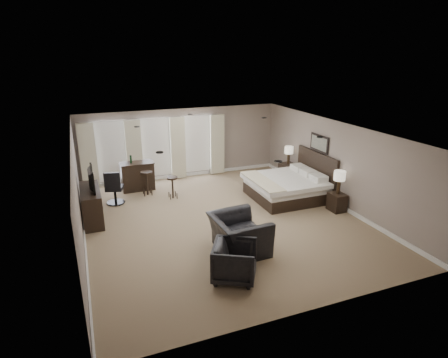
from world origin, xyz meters
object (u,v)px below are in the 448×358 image
object	(u,v)px
lamp_near	(339,182)
bar_stool_right	(173,188)
bar_counter	(138,176)
nightstand_far	(288,173)
bar_stool_left	(147,183)
armchair_far	(235,260)
desk_chair	(114,187)
nightstand_near	(337,202)
tv	(89,187)
lamp_far	(289,155)
dresser	(92,205)
bed	(287,177)
armchair_near	(239,228)

from	to	relation	value
lamp_near	bar_stool_right	size ratio (longest dim) A/B	0.98
bar_counter	nightstand_far	bearing A→B (deg)	-11.90
bar_stool_left	bar_stool_right	size ratio (longest dim) A/B	1.12
nightstand_far	armchair_far	xyz separation A→B (m)	(-4.27, -5.07, 0.12)
lamp_near	desk_chair	world-z (taller)	lamp_near
lamp_near	desk_chair	distance (m)	6.89
nightstand_near	lamp_near	world-z (taller)	lamp_near
tv	armchair_far	distance (m)	4.93
lamp_far	dresser	size ratio (longest dim) A/B	0.40
lamp_near	armchair_far	bearing A→B (deg)	-153.04
tv	desk_chair	world-z (taller)	desk_chair
bar_counter	bar_stool_right	world-z (taller)	bar_counter
bed	lamp_far	size ratio (longest dim) A/B	3.48
bed	dresser	size ratio (longest dim) A/B	1.39
armchair_near	bar_stool_right	distance (m)	3.99
nightstand_near	lamp_far	world-z (taller)	lamp_far
nightstand_far	lamp_near	bearing A→B (deg)	-90.00
lamp_far	bar_stool_right	xyz separation A→B (m)	(-4.37, -0.10, -0.63)
armchair_near	bar_stool_right	xyz separation A→B (m)	(-0.65, 3.93, -0.23)
tv	bar_stool_left	xyz separation A→B (m)	(1.82, 1.46, -0.61)
nightstand_far	desk_chair	world-z (taller)	desk_chair
nightstand_near	bar_stool_left	xyz separation A→B (m)	(-5.10, 3.41, 0.13)
tv	bed	bearing A→B (deg)	-94.74
bed	armchair_near	size ratio (longest dim) A/B	1.67
bed	bar_counter	distance (m)	5.11
bar_stool_right	armchair_near	bearing A→B (deg)	-80.53
lamp_far	desk_chair	bearing A→B (deg)	178.85
armchair_near	bar_counter	world-z (taller)	armchair_near
nightstand_near	bar_counter	distance (m)	6.66
bed	tv	xyz separation A→B (m)	(-6.03, 0.50, 0.29)
nightstand_near	armchair_near	xyz separation A→B (m)	(-3.72, -1.13, 0.32)
bar_stool_left	dresser	bearing A→B (deg)	-141.33
lamp_far	dresser	xyz separation A→B (m)	(-6.92, -0.95, -0.52)
lamp_far	bar_counter	bearing A→B (deg)	168.10
bar_counter	bar_stool_left	world-z (taller)	bar_counter
bed	tv	distance (m)	6.06
nightstand_near	dresser	size ratio (longest dim) A/B	0.33
nightstand_near	armchair_near	world-z (taller)	armchair_near
bed	armchair_far	xyz separation A→B (m)	(-3.38, -3.62, -0.27)
bed	armchair_near	bearing A→B (deg)	-137.63
bar_stool_left	tv	bearing A→B (deg)	-141.33
nightstand_near	bar_counter	xyz separation A→B (m)	(-5.30, 4.02, 0.22)
lamp_near	lamp_far	distance (m)	2.90
nightstand_near	nightstand_far	distance (m)	2.90
armchair_near	bar_counter	xyz separation A→B (m)	(-1.58, 5.15, -0.10)
bed	tv	size ratio (longest dim) A/B	2.11
bed	bar_stool_right	bearing A→B (deg)	158.86
nightstand_far	bar_stool_right	distance (m)	4.37
armchair_near	armchair_far	world-z (taller)	armchair_near
nightstand_near	bar_stool_right	world-z (taller)	bar_stool_right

